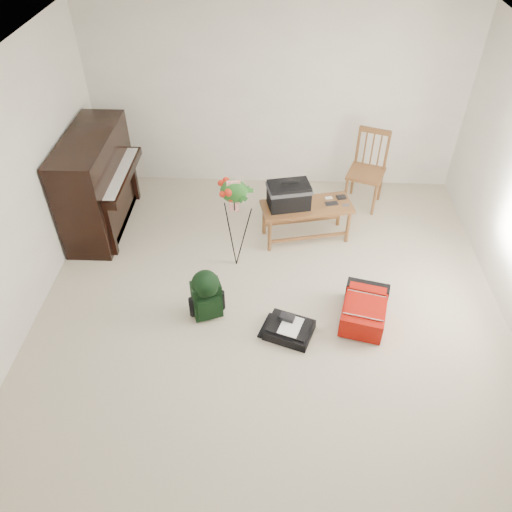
{
  "coord_description": "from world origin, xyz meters",
  "views": [
    {
      "loc": [
        0.01,
        -3.58,
        3.99
      ],
      "look_at": [
        -0.16,
        0.35,
        0.58
      ],
      "focal_mm": 35.0,
      "sensor_mm": 36.0,
      "label": 1
    }
  ],
  "objects_px": {
    "flower_stand": "(235,225)",
    "piano": "(98,185)",
    "red_suitcase": "(363,307)",
    "green_backpack": "(206,293)",
    "dining_chair": "(366,171)",
    "black_duffel": "(289,329)",
    "bench": "(295,197)"
  },
  "relations": [
    {
      "from": "red_suitcase",
      "to": "flower_stand",
      "type": "xyz_separation_m",
      "value": [
        -1.4,
        0.78,
        0.44
      ]
    },
    {
      "from": "bench",
      "to": "black_duffel",
      "type": "bearing_deg",
      "value": -104.64
    },
    {
      "from": "dining_chair",
      "to": "red_suitcase",
      "type": "distance_m",
      "value": 2.19
    },
    {
      "from": "bench",
      "to": "flower_stand",
      "type": "relative_size",
      "value": 0.97
    },
    {
      "from": "bench",
      "to": "dining_chair",
      "type": "xyz_separation_m",
      "value": [
        0.96,
        0.8,
        -0.09
      ]
    },
    {
      "from": "red_suitcase",
      "to": "bench",
      "type": "bearing_deg",
      "value": 132.13
    },
    {
      "from": "green_backpack",
      "to": "flower_stand",
      "type": "height_order",
      "value": "flower_stand"
    },
    {
      "from": "bench",
      "to": "dining_chair",
      "type": "relative_size",
      "value": 1.12
    },
    {
      "from": "dining_chair",
      "to": "black_duffel",
      "type": "height_order",
      "value": "dining_chair"
    },
    {
      "from": "bench",
      "to": "red_suitcase",
      "type": "relative_size",
      "value": 1.58
    },
    {
      "from": "red_suitcase",
      "to": "green_backpack",
      "type": "height_order",
      "value": "green_backpack"
    },
    {
      "from": "bench",
      "to": "dining_chair",
      "type": "bearing_deg",
      "value": 26.82
    },
    {
      "from": "piano",
      "to": "black_duffel",
      "type": "distance_m",
      "value": 3.03
    },
    {
      "from": "dining_chair",
      "to": "green_backpack",
      "type": "height_order",
      "value": "dining_chair"
    },
    {
      "from": "flower_stand",
      "to": "piano",
      "type": "bearing_deg",
      "value": 146.14
    },
    {
      "from": "bench",
      "to": "dining_chair",
      "type": "distance_m",
      "value": 1.25
    },
    {
      "from": "piano",
      "to": "bench",
      "type": "distance_m",
      "value": 2.45
    },
    {
      "from": "piano",
      "to": "red_suitcase",
      "type": "relative_size",
      "value": 2.03
    },
    {
      "from": "red_suitcase",
      "to": "dining_chair",
      "type": "bearing_deg",
      "value": 97.59
    },
    {
      "from": "dining_chair",
      "to": "black_duffel",
      "type": "bearing_deg",
      "value": -92.42
    },
    {
      "from": "green_backpack",
      "to": "black_duffel",
      "type": "bearing_deg",
      "value": -35.76
    },
    {
      "from": "piano",
      "to": "red_suitcase",
      "type": "xyz_separation_m",
      "value": [
        3.17,
        -1.51,
        -0.45
      ]
    },
    {
      "from": "green_backpack",
      "to": "flower_stand",
      "type": "distance_m",
      "value": 0.9
    },
    {
      "from": "piano",
      "to": "flower_stand",
      "type": "height_order",
      "value": "piano"
    },
    {
      "from": "black_duffel",
      "to": "green_backpack",
      "type": "distance_m",
      "value": 0.94
    },
    {
      "from": "black_duffel",
      "to": "dining_chair",
      "type": "bearing_deg",
      "value": 86.64
    },
    {
      "from": "green_backpack",
      "to": "flower_stand",
      "type": "bearing_deg",
      "value": 52.65
    },
    {
      "from": "piano",
      "to": "dining_chair",
      "type": "relative_size",
      "value": 1.44
    },
    {
      "from": "bench",
      "to": "green_backpack",
      "type": "relative_size",
      "value": 1.96
    },
    {
      "from": "dining_chair",
      "to": "green_backpack",
      "type": "distance_m",
      "value": 2.9
    },
    {
      "from": "red_suitcase",
      "to": "piano",
      "type": "bearing_deg",
      "value": 168.35
    },
    {
      "from": "bench",
      "to": "green_backpack",
      "type": "height_order",
      "value": "bench"
    }
  ]
}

